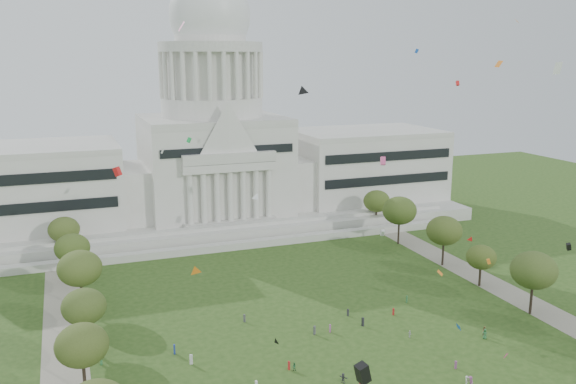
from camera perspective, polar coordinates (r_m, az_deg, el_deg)
capitol at (r=198.16m, az=-6.97°, el=3.55°), size 160.00×64.50×91.30m
path_left at (r=119.23m, az=-20.14°, el=-14.62°), size 8.00×160.00×0.04m
path_right at (r=151.48m, az=19.59°, el=-8.66°), size 8.00×160.00×0.04m
row_tree_l_2 at (r=104.08m, az=-18.73°, el=-13.42°), size 8.42×8.42×11.97m
row_tree_r_2 at (r=137.08m, az=22.01°, el=-6.81°), size 9.55×9.55×13.58m
row_tree_l_3 at (r=119.44m, az=-18.56°, el=-10.13°), size 8.12×8.12×11.55m
row_tree_r_3 at (r=150.23m, az=17.63°, el=-5.84°), size 7.01×7.01×9.98m
row_tree_l_4 at (r=136.39m, az=-18.91°, el=-6.78°), size 9.29×9.29×13.21m
row_tree_r_4 at (r=161.68m, az=14.41°, el=-3.53°), size 9.19×9.19×13.06m
row_tree_l_5 at (r=154.39m, az=-19.54°, el=-4.96°), size 8.33×8.33×11.85m
row_tree_r_5 at (r=177.14m, az=10.39°, el=-1.72°), size 9.82×9.82×13.96m
row_tree_l_6 at (r=171.87m, az=-20.23°, el=-3.32°), size 8.19×8.19×11.64m
row_tree_r_6 at (r=193.76m, az=8.30°, el=-0.85°), size 8.42×8.42×11.97m
person_0 at (r=125.63m, az=17.94°, el=-12.52°), size 1.10×1.16×2.00m
person_2 at (r=127.14m, az=17.91°, el=-12.26°), size 1.03×0.91×1.81m
person_3 at (r=108.73m, az=16.70°, el=-16.61°), size 0.68×1.21×1.82m
person_4 at (r=108.29m, az=6.58°, el=-16.34°), size 0.81×1.00×1.51m
person_5 at (r=105.93m, az=5.18°, el=-16.94°), size 1.44×1.68×1.73m
person_8 at (r=109.16m, az=0.57°, el=-16.01°), size 0.84×0.73×1.48m
person_9 at (r=109.28m, az=16.39°, el=-16.53°), size 0.84×1.07×1.48m
person_10 at (r=122.65m, az=11.33°, el=-12.90°), size 0.60×0.92×1.45m
distant_crowd at (r=109.64m, az=-1.95°, el=-15.82°), size 65.48×41.27×1.94m
kite_swarm at (r=101.84m, az=9.80°, el=-2.24°), size 87.75×105.56×63.13m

